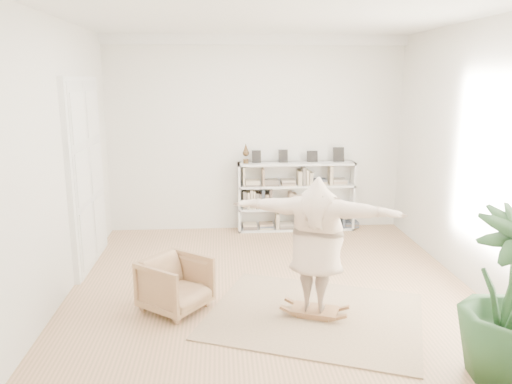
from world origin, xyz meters
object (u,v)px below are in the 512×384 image
bookshelf (296,197)px  person (317,241)px  armchair (176,284)px  rocker_board (315,311)px  houseplant (511,297)px

bookshelf → person: (-0.30, -3.59, 0.32)m
armchair → person: size_ratio=0.37×
armchair → rocker_board: size_ratio=1.15×
bookshelf → armchair: 3.84m
rocker_board → bookshelf: bearing=106.6°
houseplant → bookshelf: bearing=104.5°
armchair → person: bearing=-62.3°
armchair → person: 1.84m
bookshelf → person: size_ratio=1.09×
person → houseplant: person is taller
rocker_board → houseplant: bearing=-19.6°
rocker_board → houseplant: houseplant is taller
bookshelf → rocker_board: size_ratio=3.44×
rocker_board → person: person is taller
rocker_board → houseplant: size_ratio=0.39×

